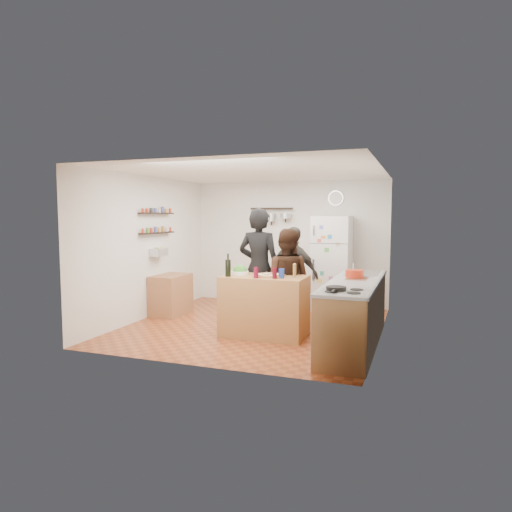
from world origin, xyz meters
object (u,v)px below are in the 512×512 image
at_px(salad_bowl, 240,273).
at_px(pepper_mill, 295,272).
at_px(counter_run, 354,314).
at_px(skillet, 336,288).
at_px(side_table, 171,295).
at_px(person_left, 259,268).
at_px(person_center, 286,280).
at_px(red_bowl, 354,274).
at_px(wall_clock, 336,198).
at_px(salt_canister, 281,273).
at_px(fridge, 332,263).
at_px(prep_island, 265,306).
at_px(person_back, 294,275).
at_px(wine_bottle, 228,268).

relative_size(salad_bowl, pepper_mill, 1.66).
xyz_separation_m(salad_bowl, counter_run, (1.76, -0.09, -0.49)).
bearing_deg(skillet, side_table, 151.60).
xyz_separation_m(person_left, person_center, (0.47, -0.05, -0.16)).
height_order(skillet, red_bowl, red_bowl).
bearing_deg(wall_clock, salad_bowl, -111.81).
height_order(salt_canister, skillet, salt_canister).
distance_m(pepper_mill, fridge, 2.21).
distance_m(pepper_mill, person_left, 0.82).
distance_m(prep_island, skillet, 1.66).
distance_m(person_left, red_bowl, 1.57).
relative_size(salad_bowl, fridge, 0.15).
relative_size(person_back, red_bowl, 6.22).
xyz_separation_m(counter_run, skillet, (-0.10, -0.94, 0.49)).
height_order(person_back, wall_clock, wall_clock).
relative_size(salad_bowl, skillet, 1.10).
relative_size(skillet, wall_clock, 0.81).
bearing_deg(person_left, red_bowl, 174.92).
xyz_separation_m(wine_bottle, person_left, (0.25, 0.70, -0.07)).
xyz_separation_m(counter_run, wall_clock, (-0.75, 2.63, 1.70)).
height_order(prep_island, red_bowl, red_bowl).
bearing_deg(person_back, red_bowl, 164.86).
bearing_deg(salad_bowl, person_center, 30.58).
distance_m(person_center, fridge, 1.87).
bearing_deg(person_back, salt_canister, 115.75).
relative_size(pepper_mill, counter_run, 0.06).
bearing_deg(red_bowl, pepper_mill, -166.46).
relative_size(salad_bowl, person_back, 0.16).
relative_size(salt_canister, fridge, 0.08).
height_order(person_left, red_bowl, person_left).
distance_m(fridge, side_table, 3.09).
height_order(prep_island, salad_bowl, salad_bowl).
xyz_separation_m(person_back, skillet, (1.07, -2.01, 0.13)).
xyz_separation_m(prep_island, skillet, (1.24, -0.98, 0.49)).
height_order(salad_bowl, counter_run, salad_bowl).
height_order(prep_island, side_table, prep_island).
bearing_deg(red_bowl, fridge, 109.27).
bearing_deg(fridge, wall_clock, 90.00).
height_order(salt_canister, wall_clock, wall_clock).
height_order(wine_bottle, red_bowl, wine_bottle).
relative_size(salad_bowl, wine_bottle, 1.06).
distance_m(pepper_mill, red_bowl, 0.87).
relative_size(salt_canister, wall_clock, 0.45).
relative_size(wine_bottle, wall_clock, 0.84).
bearing_deg(red_bowl, salt_canister, -159.42).
relative_size(counter_run, side_table, 3.29).
distance_m(salad_bowl, salt_canister, 0.74).
bearing_deg(wall_clock, prep_island, -102.95).
bearing_deg(prep_island, person_center, 63.17).
height_order(person_center, side_table, person_center).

